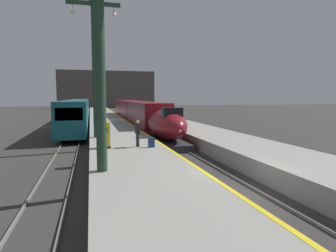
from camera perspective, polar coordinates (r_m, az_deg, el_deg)
ground_plane at (r=13.73m, az=13.73°, el=-12.33°), size 260.00×260.00×0.00m
platform_left at (r=36.44m, az=-11.19°, el=-0.22°), size 4.80×110.00×1.05m
platform_right at (r=37.82m, az=1.15°, el=0.10°), size 4.80×110.00×1.05m
platform_left_safety_stripe at (r=36.61m, az=-7.64°, el=0.69°), size 0.20×107.80×0.01m
rail_main_left at (r=39.55m, az=-6.66°, el=-0.37°), size 0.08×110.00×0.12m
rail_main_right at (r=39.79m, az=-4.52°, el=-0.32°), size 0.08×110.00×0.12m
rail_secondary_left at (r=39.24m, az=-18.45°, el=-0.68°), size 0.08×110.00×0.12m
rail_secondary_right at (r=39.17m, az=-16.26°, el=-0.62°), size 0.08×110.00×0.12m
highspeed_train_main at (r=40.06m, az=-5.74°, el=2.38°), size 2.92×39.19×3.60m
regional_train_adjacent at (r=44.36m, az=-17.14°, el=2.75°), size 2.85×36.60×3.80m
station_column_near at (r=12.85m, az=-12.98°, el=17.06°), size 4.00×0.68×9.36m
station_column_mid at (r=23.69m, az=-14.05°, el=12.83°), size 4.00×0.68×10.41m
passenger_near_edge at (r=18.62m, az=-5.93°, el=-1.03°), size 0.32×0.55×1.69m
rolling_suitcase at (r=18.46m, az=-3.26°, el=-3.21°), size 0.40×0.22×0.98m
ticket_machine_yellow at (r=18.51m, az=-12.33°, el=-1.95°), size 0.76×0.62×1.60m
terminus_back_wall at (r=113.65m, az=-11.74°, el=6.97°), size 36.00×2.00×14.00m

